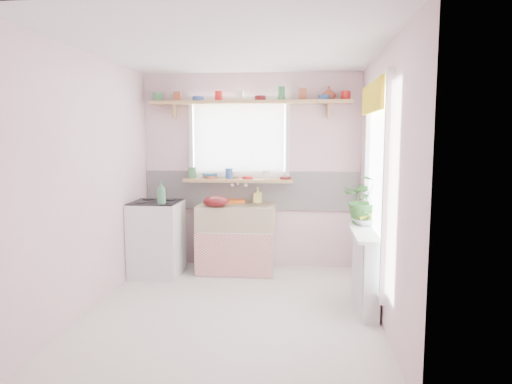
# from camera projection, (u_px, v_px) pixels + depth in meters

# --- Properties ---
(room) EXTENTS (3.20, 3.20, 3.20)m
(room) POSITION_uv_depth(u_px,v_px,m) (302.00, 166.00, 5.10)
(room) COLOR silver
(room) RESTS_ON ground
(sink_unit) EXTENTS (0.95, 0.65, 1.11)m
(sink_unit) POSITION_uv_depth(u_px,v_px,m) (237.00, 238.00, 5.73)
(sink_unit) COLOR white
(sink_unit) RESTS_ON ground
(cooker) EXTENTS (0.58, 0.58, 0.93)m
(cooker) POSITION_uv_depth(u_px,v_px,m) (157.00, 238.00, 5.58)
(cooker) COLOR white
(cooker) RESTS_ON ground
(radiator_ledge) EXTENTS (0.22, 0.95, 0.78)m
(radiator_ledge) POSITION_uv_depth(u_px,v_px,m) (365.00, 269.00, 4.51)
(radiator_ledge) COLOR white
(radiator_ledge) RESTS_ON ground
(windowsill) EXTENTS (1.40, 0.22, 0.04)m
(windowsill) POSITION_uv_depth(u_px,v_px,m) (238.00, 180.00, 5.83)
(windowsill) COLOR tan
(windowsill) RESTS_ON room
(pine_shelf) EXTENTS (2.52, 0.24, 0.04)m
(pine_shelf) POSITION_uv_depth(u_px,v_px,m) (250.00, 102.00, 5.68)
(pine_shelf) COLOR tan
(pine_shelf) RESTS_ON room
(shelf_crockery) EXTENTS (2.47, 0.11, 0.12)m
(shelf_crockery) POSITION_uv_depth(u_px,v_px,m) (248.00, 96.00, 5.68)
(shelf_crockery) COLOR #3F7F4C
(shelf_crockery) RESTS_ON pine_shelf
(sill_crockery) EXTENTS (1.35, 0.11, 0.12)m
(sill_crockery) POSITION_uv_depth(u_px,v_px,m) (234.00, 174.00, 5.82)
(sill_crockery) COLOR #3F7F4C
(sill_crockery) RESTS_ON windowsill
(dish_tray) EXTENTS (0.48, 0.42, 0.04)m
(dish_tray) POSITION_uv_depth(u_px,v_px,m) (227.00, 201.00, 5.89)
(dish_tray) COLOR orange
(dish_tray) RESTS_ON sink_unit
(colander) EXTENTS (0.39, 0.39, 0.14)m
(colander) POSITION_uv_depth(u_px,v_px,m) (216.00, 201.00, 5.50)
(colander) COLOR #5B0F13
(colander) RESTS_ON sink_unit
(jade_plant) EXTENTS (0.50, 0.44, 0.52)m
(jade_plant) POSITION_uv_depth(u_px,v_px,m) (365.00, 199.00, 4.82)
(jade_plant) COLOR #326A2A
(jade_plant) RESTS_ON radiator_ledge
(fruit_bowl) EXTENTS (0.37, 0.37, 0.07)m
(fruit_bowl) POSITION_uv_depth(u_px,v_px,m) (366.00, 222.00, 4.77)
(fruit_bowl) COLOR silver
(fruit_bowl) RESTS_ON radiator_ledge
(herb_pot) EXTENTS (0.11, 0.08, 0.19)m
(herb_pot) POSITION_uv_depth(u_px,v_px,m) (367.00, 217.00, 4.69)
(herb_pot) COLOR #316A2A
(herb_pot) RESTS_ON radiator_ledge
(soap_bottle_sink) EXTENTS (0.10, 0.11, 0.20)m
(soap_bottle_sink) POSITION_uv_depth(u_px,v_px,m) (258.00, 195.00, 5.84)
(soap_bottle_sink) COLOR #FBF86F
(soap_bottle_sink) RESTS_ON sink_unit
(sill_cup) EXTENTS (0.15, 0.15, 0.09)m
(sill_cup) POSITION_uv_depth(u_px,v_px,m) (234.00, 175.00, 5.89)
(sill_cup) COLOR beige
(sill_cup) RESTS_ON windowsill
(sill_bowl) EXTENTS (0.27, 0.27, 0.07)m
(sill_bowl) POSITION_uv_depth(u_px,v_px,m) (210.00, 175.00, 5.92)
(sill_bowl) COLOR teal
(sill_bowl) RESTS_ON windowsill
(shelf_vase) EXTENTS (0.22, 0.22, 0.17)m
(shelf_vase) POSITION_uv_depth(u_px,v_px,m) (329.00, 93.00, 5.63)
(shelf_vase) COLOR #AB4B34
(shelf_vase) RESTS_ON pine_shelf
(cooker_bottle) EXTENTS (0.11, 0.11, 0.26)m
(cooker_bottle) POSITION_uv_depth(u_px,v_px,m) (161.00, 193.00, 5.28)
(cooker_bottle) COLOR #408157
(cooker_bottle) RESTS_ON cooker
(fruit) EXTENTS (0.20, 0.14, 0.10)m
(fruit) POSITION_uv_depth(u_px,v_px,m) (366.00, 216.00, 4.77)
(fruit) COLOR orange
(fruit) RESTS_ON fruit_bowl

